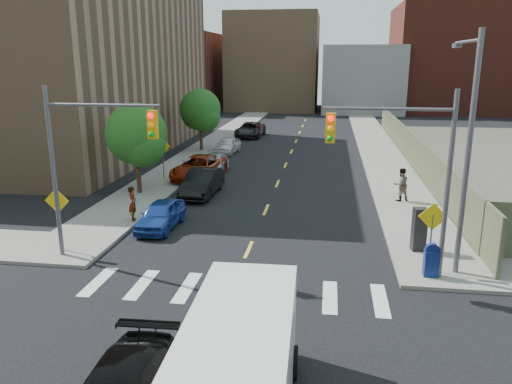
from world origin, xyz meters
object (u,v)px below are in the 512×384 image
(parked_car_blue, at_px, (161,215))
(pedestrian_east, at_px, (401,184))
(parked_car_black, at_px, (202,183))
(cargo_van, at_px, (240,365))
(payphone, at_px, (419,229))
(pedestrian_west, at_px, (133,203))
(parked_car_silver, at_px, (213,164))
(mailbox, at_px, (431,260))
(parked_car_white, at_px, (227,145))
(parked_car_grey, at_px, (250,130))
(parked_car_red, at_px, (199,168))
(parked_car_maroon, at_px, (257,130))

(parked_car_blue, relative_size, pedestrian_east, 2.08)
(parked_car_black, relative_size, cargo_van, 0.80)
(payphone, relative_size, pedestrian_west, 1.07)
(parked_car_silver, xyz_separation_m, mailbox, (12.10, -16.33, 0.09))
(parked_car_blue, bearing_deg, parked_car_black, 86.99)
(parked_car_black, distance_m, parked_car_white, 14.03)
(parked_car_grey, bearing_deg, parked_car_blue, -86.17)
(parked_car_blue, height_order, parked_car_red, parked_car_red)
(payphone, bearing_deg, parked_car_white, 111.19)
(parked_car_blue, height_order, pedestrian_west, pedestrian_west)
(cargo_van, relative_size, mailbox, 4.63)
(parked_car_blue, relative_size, parked_car_black, 0.83)
(parked_car_red, height_order, parked_car_white, parked_car_red)
(parked_car_red, bearing_deg, parked_car_maroon, 92.99)
(parked_car_grey, distance_m, pedestrian_west, 29.34)
(parked_car_silver, height_order, pedestrian_west, pedestrian_west)
(parked_car_red, relative_size, cargo_van, 0.95)
(parked_car_grey, relative_size, pedestrian_west, 3.18)
(mailbox, bearing_deg, cargo_van, -125.10)
(mailbox, xyz_separation_m, pedestrian_west, (-13.48, 4.78, 0.24))
(cargo_van, relative_size, pedestrian_east, 3.13)
(mailbox, xyz_separation_m, payphone, (-0.03, 2.62, 0.30))
(parked_car_grey, distance_m, pedestrian_east, 26.75)
(payphone, bearing_deg, mailbox, -98.23)
(parked_car_silver, bearing_deg, cargo_van, -76.91)
(mailbox, bearing_deg, pedestrian_east, 87.78)
(pedestrian_west, bearing_deg, cargo_van, -170.71)
(payphone, distance_m, pedestrian_east, 7.78)
(parked_car_blue, xyz_separation_m, cargo_van, (6.16, -12.60, 0.74))
(parked_car_red, distance_m, mailbox, 19.36)
(parked_car_blue, bearing_deg, parked_car_white, 93.66)
(parked_car_blue, xyz_separation_m, parked_car_white, (-0.83, 20.19, 0.03))
(parked_car_grey, xyz_separation_m, mailbox, (12.20, -34.09, 0.01))
(parked_car_black, xyz_separation_m, mailbox, (11.38, -10.43, -0.01))
(parked_car_silver, distance_m, payphone, 18.27)
(mailbox, relative_size, pedestrian_east, 0.68)
(parked_car_white, bearing_deg, parked_car_red, -84.83)
(parked_car_grey, xyz_separation_m, pedestrian_east, (12.43, -23.69, 0.33))
(parked_car_grey, relative_size, cargo_van, 0.93)
(parked_car_red, bearing_deg, pedestrian_west, -88.68)
(parked_car_blue, bearing_deg, mailbox, -18.24)
(parked_car_red, bearing_deg, pedestrian_east, -12.13)
(parked_car_red, relative_size, pedestrian_west, 3.26)
(parked_car_white, bearing_deg, cargo_van, -72.79)
(parked_car_white, distance_m, pedestrian_west, 19.63)
(parked_car_grey, xyz_separation_m, pedestrian_west, (-1.28, -29.31, 0.25))
(parked_car_red, distance_m, payphone, 17.44)
(parked_car_black, xyz_separation_m, payphone, (11.35, -7.80, 0.29))
(parked_car_black, xyz_separation_m, pedestrian_east, (11.61, -0.03, 0.31))
(cargo_van, distance_m, mailbox, 10.16)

